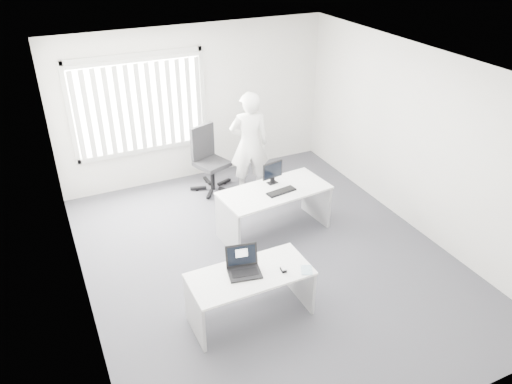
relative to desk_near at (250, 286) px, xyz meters
name	(u,v)px	position (x,y,z in m)	size (l,w,h in m)	color
ground	(268,258)	(0.72, 0.97, -0.48)	(6.00, 6.00, 0.00)	#424248
wall_back	(195,104)	(0.72, 3.97, 0.92)	(5.00, 0.02, 2.80)	silver
wall_front	(426,320)	(0.72, -2.03, 0.92)	(5.00, 0.02, 2.80)	silver
wall_left	(72,216)	(-1.78, 0.97, 0.92)	(0.02, 6.00, 2.80)	silver
wall_right	(417,141)	(3.22, 0.97, 0.92)	(0.02, 6.00, 2.80)	silver
ceiling	(270,68)	(0.72, 0.97, 2.32)	(5.00, 6.00, 0.02)	silver
window	(139,105)	(-0.28, 3.93, 1.07)	(2.32, 0.06, 1.76)	#B9BAB5
blinds	(140,108)	(-0.28, 3.87, 1.04)	(2.20, 0.10, 1.50)	silver
desk_near	(250,286)	(0.00, 0.00, 0.00)	(1.48, 0.71, 0.67)	silver
desk_far	(274,202)	(1.12, 1.56, 0.06)	(1.73, 0.94, 0.76)	silver
office_chair	(210,170)	(0.72, 3.32, -0.12)	(0.86, 0.86, 1.18)	black
person	(249,144)	(1.31, 2.91, 0.45)	(0.68, 0.45, 1.87)	silver
laptop	(245,264)	(-0.06, 0.01, 0.34)	(0.39, 0.34, 0.30)	black
paper_sheet	(276,270)	(0.31, -0.08, 0.19)	(0.27, 0.19, 0.00)	silver
mouse	(283,269)	(0.38, -0.12, 0.21)	(0.06, 0.10, 0.04)	#B8B8BB
booklet	(307,270)	(0.64, -0.23, 0.19)	(0.13, 0.19, 0.01)	white
keyboard	(281,192)	(1.18, 1.45, 0.28)	(0.46, 0.15, 0.02)	black
monitor	(272,173)	(1.18, 1.77, 0.45)	(0.35, 0.11, 0.35)	black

